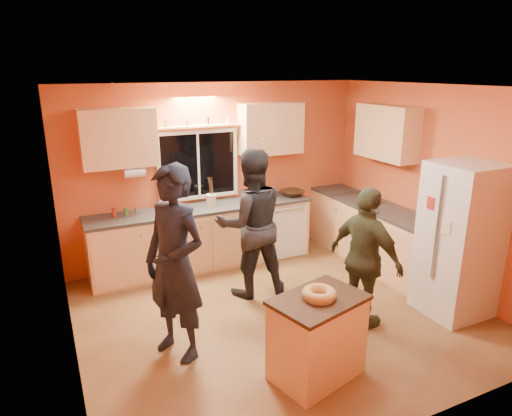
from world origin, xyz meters
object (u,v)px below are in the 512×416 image
refrigerator (460,240)px  person_center (251,224)px  person_left (175,264)px  person_right (365,259)px  island (317,337)px

refrigerator → person_center: (-1.97, 1.45, 0.04)m
refrigerator → person_center: bearing=143.5°
person_left → person_right: (2.01, -0.36, -0.18)m
island → person_left: 1.51m
island → person_center: bearing=70.4°
person_left → person_center: size_ratio=1.05×
refrigerator → island: size_ratio=1.88×
person_right → island: bearing=107.1°
island → person_right: person_right is taller
refrigerator → person_right: size_ratio=1.12×
island → person_center: size_ratio=0.51×
refrigerator → person_left: (-3.18, 0.57, 0.08)m
person_center → island: bearing=93.7°
person_center → person_right: person_center is taller
refrigerator → person_right: (-1.17, 0.21, -0.10)m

